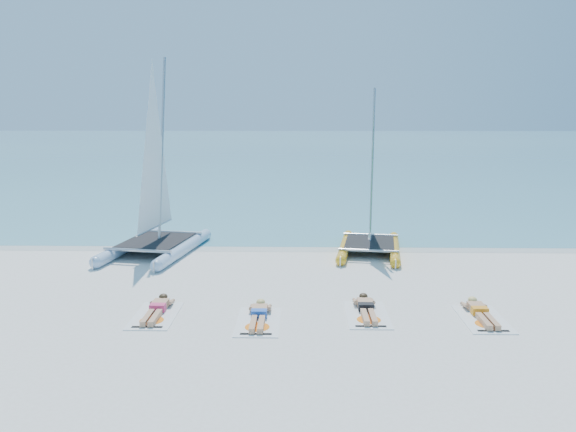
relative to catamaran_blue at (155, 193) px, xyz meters
name	(u,v)px	position (x,y,z in m)	size (l,w,h in m)	color
ground	(262,297)	(3.92, -4.74, -2.05)	(140.00, 140.00, 0.00)	white
sea	(292,146)	(3.92, 58.26, -2.04)	(140.00, 115.00, 0.01)	#7ED2CB
wet_sand_strip	(272,247)	(3.92, 0.76, -2.04)	(140.00, 1.40, 0.01)	beige
catamaran_blue	(155,193)	(0.00, 0.00, 0.00)	(3.22, 5.36, 6.85)	#ADCDE4
catamaran_yellow	(371,198)	(7.38, 0.50, -0.23)	(2.63, 4.65, 5.78)	#FCAC1A
towel_a	(155,315)	(1.48, -6.14, -2.04)	(1.00, 1.85, 0.02)	white
sunbather_a	(157,308)	(1.48, -5.94, -1.93)	(0.37, 1.73, 0.26)	tan
towel_b	(258,322)	(3.96, -6.49, -2.04)	(1.00, 1.85, 0.02)	white
sunbather_b	(259,314)	(3.96, -6.29, -1.93)	(0.37, 1.73, 0.26)	tan
towel_c	(367,315)	(6.52, -5.99, -2.04)	(1.00, 1.85, 0.02)	white
sunbather_c	(366,308)	(6.52, -5.79, -1.93)	(0.37, 1.73, 0.26)	tan
towel_d	(482,319)	(9.19, -6.20, -2.04)	(1.00, 1.85, 0.02)	white
sunbather_d	(480,312)	(9.19, -6.01, -1.93)	(0.37, 1.73, 0.26)	tan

